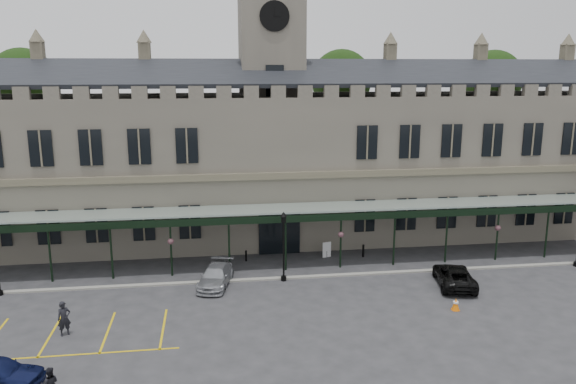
{
  "coord_description": "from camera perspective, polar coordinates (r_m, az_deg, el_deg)",
  "views": [
    {
      "loc": [
        -5.09,
        -30.52,
        14.2
      ],
      "look_at": [
        0.0,
        6.0,
        6.0
      ],
      "focal_mm": 35.0,
      "sensor_mm": 36.0,
      "label": 1
    }
  ],
  "objects": [
    {
      "name": "ground",
      "position": [
        34.05,
        1.43,
        -12.12
      ],
      "size": [
        140.0,
        140.0,
        0.0
      ],
      "primitive_type": "plane",
      "color": "#2D2D30"
    },
    {
      "name": "station_building",
      "position": [
        47.35,
        -1.66,
        3.13
      ],
      "size": [
        60.0,
        10.36,
        17.3
      ],
      "color": "#5B564C",
      "rests_on": "ground"
    },
    {
      "name": "clock_tower",
      "position": [
        46.81,
        -1.72,
        11.2
      ],
      "size": [
        5.6,
        5.6,
        24.8
      ],
      "color": "#5B564C",
      "rests_on": "ground"
    },
    {
      "name": "canopy",
      "position": [
        40.1,
        -0.29,
        -4.57
      ],
      "size": [
        50.0,
        4.1,
        4.3
      ],
      "color": "#8C9E93",
      "rests_on": "ground"
    },
    {
      "name": "kerb",
      "position": [
        39.03,
        0.1,
        -8.7
      ],
      "size": [
        60.0,
        0.4,
        0.12
      ],
      "primitive_type": "cube",
      "color": "gray",
      "rests_on": "ground"
    },
    {
      "name": "parking_markings",
      "position": [
        33.52,
        -23.19,
        -13.61
      ],
      "size": [
        16.0,
        6.0,
        0.01
      ],
      "primitive_type": null,
      "color": "gold",
      "rests_on": "ground"
    },
    {
      "name": "tree_behind_left",
      "position": [
        58.06,
        -25.28,
        10.0
      ],
      "size": [
        6.0,
        6.0,
        16.0
      ],
      "color": "#332314",
      "rests_on": "ground"
    },
    {
      "name": "tree_behind_mid",
      "position": [
        57.06,
        5.43,
        11.09
      ],
      "size": [
        6.0,
        6.0,
        16.0
      ],
      "color": "#332314",
      "rests_on": "ground"
    },
    {
      "name": "tree_behind_right",
      "position": [
        62.7,
        20.06,
        10.53
      ],
      "size": [
        6.0,
        6.0,
        16.0
      ],
      "color": "#332314",
      "rests_on": "ground"
    },
    {
      "name": "lamp_post_mid",
      "position": [
        37.76,
        -0.45,
        -4.92
      ],
      "size": [
        0.46,
        0.46,
        4.85
      ],
      "color": "black",
      "rests_on": "ground"
    },
    {
      "name": "traffic_cone",
      "position": [
        35.62,
        16.67,
        -10.87
      ],
      "size": [
        0.48,
        0.48,
        0.76
      ],
      "rotation": [
        0.0,
        0.0,
        -0.38
      ],
      "color": "orange",
      "rests_on": "ground"
    },
    {
      "name": "sign_board",
      "position": [
        43.16,
        3.96,
        -5.88
      ],
      "size": [
        0.68,
        0.24,
        1.2
      ],
      "rotation": [
        0.0,
        0.0,
        0.28
      ],
      "color": "black",
      "rests_on": "ground"
    },
    {
      "name": "bollard_left",
      "position": [
        42.39,
        -4.28,
        -6.48
      ],
      "size": [
        0.15,
        0.15,
        0.82
      ],
      "primitive_type": "cylinder",
      "color": "black",
      "rests_on": "ground"
    },
    {
      "name": "bollard_right",
      "position": [
        43.54,
        7.65,
        -5.94
      ],
      "size": [
        0.17,
        0.17,
        0.96
      ],
      "primitive_type": "cylinder",
      "color": "black",
      "rests_on": "ground"
    },
    {
      "name": "car_taxi",
      "position": [
        37.97,
        -7.35,
        -8.48
      ],
      "size": [
        2.86,
        4.79,
        1.3
      ],
      "primitive_type": "imported",
      "rotation": [
        0.0,
        0.0,
        -0.25
      ],
      "color": "#929499",
      "rests_on": "ground"
    },
    {
      "name": "car_van",
      "position": [
        39.24,
        16.54,
        -8.17
      ],
      "size": [
        3.19,
        5.2,
        1.35
      ],
      "primitive_type": "imported",
      "rotation": [
        0.0,
        0.0,
        2.93
      ],
      "color": "black",
      "rests_on": "ground"
    },
    {
      "name": "person_a",
      "position": [
        33.3,
        -21.79,
        -11.84
      ],
      "size": [
        0.83,
        0.73,
        1.92
      ],
      "primitive_type": "imported",
      "rotation": [
        0.0,
        0.0,
        0.47
      ],
      "color": "black",
      "rests_on": "ground"
    },
    {
      "name": "person_b",
      "position": [
        27.71,
        -23.02,
        -17.52
      ],
      "size": [
        0.84,
        0.7,
        1.55
      ],
      "primitive_type": "imported",
      "rotation": [
        0.0,
        0.0,
        3.3
      ],
      "color": "black",
      "rests_on": "ground"
    }
  ]
}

